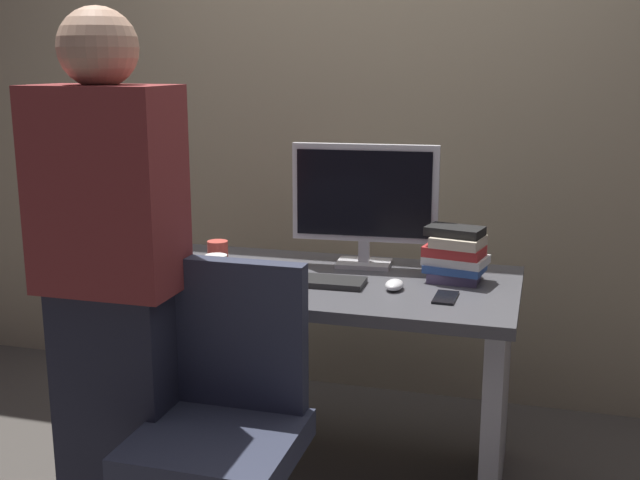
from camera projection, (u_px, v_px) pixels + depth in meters
name	position (u px, v px, depth m)	size (l,w,h in m)	color
ground_plane	(324.00, 469.00, 2.94)	(9.00, 9.00, 0.00)	#4C4742
wall_back	(377.00, 59.00, 3.39)	(6.40, 0.10, 3.00)	tan
desk	(324.00, 341.00, 2.83)	(1.35, 0.73, 0.74)	#4C4C51
office_chair	(225.00, 447.00, 2.22)	(0.52, 0.52, 0.94)	black
person_at_desk	(113.00, 292.00, 2.27)	(0.40, 0.24, 1.64)	#262838
monitor	(365.00, 198.00, 2.89)	(0.54, 0.15, 0.46)	silver
keyboard	(303.00, 280.00, 2.72)	(0.43, 0.13, 0.02)	#262626
mouse	(394.00, 285.00, 2.63)	(0.06, 0.10, 0.03)	white
cup_near_keyboard	(216.00, 267.00, 2.76)	(0.08, 0.08, 0.09)	white
cup_by_monitor	(218.00, 251.00, 3.00)	(0.08, 0.08, 0.08)	#D84C3F
book_stack	(455.00, 255.00, 2.72)	(0.23, 0.19, 0.19)	#594C72
cell_phone	(446.00, 297.00, 2.54)	(0.07, 0.14, 0.01)	black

